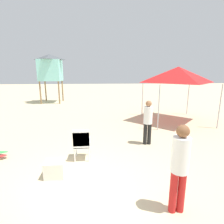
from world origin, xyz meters
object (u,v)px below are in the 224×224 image
object	(u,v)px
stacked_plastic_chairs	(82,141)
cooler_box	(55,169)
lifeguard_tower	(50,68)
lifeguard_near_left	(180,164)
lifeguard_near_center	(148,120)
popup_canopy	(178,75)

from	to	relation	value
stacked_plastic_chairs	cooler_box	size ratio (longest dim) A/B	2.09
lifeguard_tower	cooler_box	world-z (taller)	lifeguard_tower
lifeguard_near_left	lifeguard_tower	size ratio (longest dim) A/B	0.42
cooler_box	stacked_plastic_chairs	bearing A→B (deg)	53.04
lifeguard_near_center	lifeguard_tower	world-z (taller)	lifeguard_tower
stacked_plastic_chairs	lifeguard_near_left	bearing A→B (deg)	-48.09
stacked_plastic_chairs	popup_canopy	world-z (taller)	popup_canopy
stacked_plastic_chairs	cooler_box	world-z (taller)	stacked_plastic_chairs
stacked_plastic_chairs	lifeguard_near_left	world-z (taller)	lifeguard_near_left
popup_canopy	stacked_plastic_chairs	bearing A→B (deg)	-139.02
lifeguard_near_center	popup_canopy	xyz separation A→B (m)	(2.44, 3.09, 1.58)
popup_canopy	lifeguard_tower	distance (m)	10.89
lifeguard_near_center	popup_canopy	bearing A→B (deg)	51.68
lifeguard_tower	cooler_box	size ratio (longest dim) A/B	8.59
lifeguard_tower	popup_canopy	bearing A→B (deg)	-39.82
popup_canopy	cooler_box	distance (m)	7.69
lifeguard_near_center	lifeguard_near_left	bearing A→B (deg)	-96.03
stacked_plastic_chairs	lifeguard_tower	world-z (taller)	lifeguard_tower
lifeguard_near_left	popup_canopy	distance (m)	7.10
popup_canopy	lifeguard_tower	world-z (taller)	lifeguard_tower
popup_canopy	lifeguard_near_center	bearing A→B (deg)	-128.32
stacked_plastic_chairs	popup_canopy	bearing A→B (deg)	40.98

